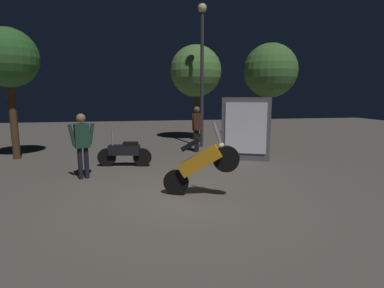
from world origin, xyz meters
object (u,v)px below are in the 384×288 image
object	(u,v)px
motorcycle_orange_foreground	(200,163)
person_bystander_far	(82,140)
person_rider_beside	(197,125)
motorcycle_black_parked_right	(125,152)
streetlamp_near	(202,60)
kiosk_billboard	(246,129)
motorcycle_blue_parked_left	(255,136)

from	to	relation	value
motorcycle_orange_foreground	person_bystander_far	world-z (taller)	person_bystander_far
person_rider_beside	motorcycle_orange_foreground	bearing A→B (deg)	111.27
person_rider_beside	motorcycle_black_parked_right	bearing A→B (deg)	68.76
person_bystander_far	streetlamp_near	bearing A→B (deg)	117.16
kiosk_billboard	motorcycle_blue_parked_left	bearing A→B (deg)	-95.74
streetlamp_near	kiosk_billboard	world-z (taller)	streetlamp_near
motorcycle_blue_parked_left	motorcycle_black_parked_right	world-z (taller)	same
motorcycle_blue_parked_left	motorcycle_black_parked_right	distance (m)	6.05
motorcycle_blue_parked_left	person_bystander_far	xyz separation A→B (m)	(-6.39, -4.04, 0.59)
motorcycle_black_parked_right	kiosk_billboard	xyz separation A→B (m)	(4.03, 0.31, 0.61)
motorcycle_blue_parked_left	kiosk_billboard	xyz separation A→B (m)	(-1.34, -2.48, 0.61)
motorcycle_orange_foreground	motorcycle_black_parked_right	xyz separation A→B (m)	(-1.70, 3.23, -0.31)
motorcycle_blue_parked_left	person_rider_beside	xyz separation A→B (m)	(-2.70, -0.77, 0.61)
motorcycle_black_parked_right	kiosk_billboard	bearing A→B (deg)	-165.12
person_rider_beside	streetlamp_near	world-z (taller)	streetlamp_near
motorcycle_orange_foreground	person_rider_beside	bearing A→B (deg)	103.82
streetlamp_near	person_rider_beside	bearing A→B (deg)	-111.28
motorcycle_orange_foreground	kiosk_billboard	size ratio (longest dim) A/B	0.78
person_rider_beside	kiosk_billboard	world-z (taller)	kiosk_billboard
motorcycle_blue_parked_left	kiosk_billboard	bearing A→B (deg)	142.16
motorcycle_blue_parked_left	kiosk_billboard	size ratio (longest dim) A/B	0.79
motorcycle_black_parked_right	motorcycle_blue_parked_left	bearing A→B (deg)	-142.07
motorcycle_blue_parked_left	person_rider_beside	size ratio (longest dim) A/B	0.95
motorcycle_black_parked_right	streetlamp_near	size ratio (longest dim) A/B	0.29
streetlamp_near	kiosk_billboard	xyz separation A→B (m)	(0.92, -2.82, -2.55)
motorcycle_orange_foreground	motorcycle_black_parked_right	bearing A→B (deg)	142.07
person_rider_beside	kiosk_billboard	distance (m)	2.18
motorcycle_black_parked_right	kiosk_billboard	size ratio (longest dim) A/B	0.79
motorcycle_blue_parked_left	person_rider_beside	distance (m)	2.88
motorcycle_blue_parked_left	streetlamp_near	xyz separation A→B (m)	(-2.27, 0.34, 3.16)
motorcycle_orange_foreground	kiosk_billboard	bearing A→B (deg)	80.98
motorcycle_orange_foreground	motorcycle_black_parked_right	world-z (taller)	motorcycle_orange_foreground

